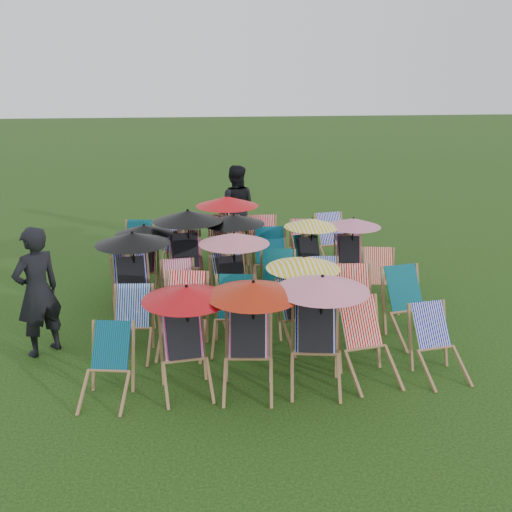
{
  "coord_description": "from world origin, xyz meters",
  "views": [
    {
      "loc": [
        -1.2,
        -8.42,
        3.63
      ],
      "look_at": [
        0.01,
        0.26,
        0.9
      ],
      "focal_mm": 40.0,
      "sensor_mm": 36.0,
      "label": 1
    }
  ],
  "objects": [
    {
      "name": "deckchair_3",
      "position": [
        0.42,
        -2.23,
        0.72
      ],
      "size": [
        1.15,
        1.22,
        1.36
      ],
      "rotation": [
        0.0,
        0.0,
        -0.19
      ],
      "color": "#926944",
      "rests_on": "ground"
    },
    {
      "name": "person_rear",
      "position": [
        0.04,
        3.77,
        0.93
      ],
      "size": [
        1.03,
        0.88,
        1.86
      ],
      "primitive_type": "imported",
      "rotation": [
        0.0,
        0.0,
        2.92
      ],
      "color": "black",
      "rests_on": "ground"
    },
    {
      "name": "deckchair_26",
      "position": [
        -0.31,
        2.35,
        0.76
      ],
      "size": [
        1.22,
        1.28,
        1.45
      ],
      "rotation": [
        0.0,
        0.0,
        -0.07
      ],
      "color": "#926944",
      "rests_on": "ground"
    },
    {
      "name": "deckchair_4",
      "position": [
        1.09,
        -2.21,
        0.47
      ],
      "size": [
        0.75,
        0.95,
        0.95
      ],
      "rotation": [
        0.0,
        0.0,
        0.14
      ],
      "color": "#926944",
      "rests_on": "ground"
    },
    {
      "name": "deckchair_8",
      "position": [
        -0.49,
        -1.1,
        0.47
      ],
      "size": [
        0.76,
        0.95,
        0.94
      ],
      "rotation": [
        0.0,
        0.0,
        -0.17
      ],
      "color": "#926944",
      "rests_on": "ground"
    },
    {
      "name": "deckchair_21",
      "position": [
        0.43,
        1.2,
        0.51
      ],
      "size": [
        0.72,
        0.97,
        1.02
      ],
      "rotation": [
        0.0,
        0.0,
        -0.04
      ],
      "color": "#926944",
      "rests_on": "ground"
    },
    {
      "name": "deckchair_22",
      "position": [
        1.18,
        1.32,
        0.64
      ],
      "size": [
        1.02,
        1.1,
        1.21
      ],
      "rotation": [
        0.0,
        0.0,
        0.17
      ],
      "color": "#926944",
      "rests_on": "ground"
    },
    {
      "name": "deckchair_17",
      "position": [
        2.05,
        0.06,
        0.45
      ],
      "size": [
        0.75,
        0.94,
        0.91
      ],
      "rotation": [
        0.0,
        0.0,
        -0.2
      ],
      "color": "#926944",
      "rests_on": "ground"
    },
    {
      "name": "deckchair_13",
      "position": [
        -1.23,
        -0.01,
        0.44
      ],
      "size": [
        0.63,
        0.84,
        0.88
      ],
      "rotation": [
        0.0,
        0.0,
        0.06
      ],
      "color": "#926944",
      "rests_on": "ground"
    },
    {
      "name": "deckchair_14",
      "position": [
        -0.37,
        0.04,
        0.7
      ],
      "size": [
        1.12,
        1.22,
        1.33
      ],
      "rotation": [
        0.0,
        0.0,
        0.2
      ],
      "color": "#926944",
      "rests_on": "ground"
    },
    {
      "name": "deckchair_11",
      "position": [
        2.09,
        -1.17,
        0.49
      ],
      "size": [
        0.76,
        0.98,
        0.98
      ],
      "rotation": [
        0.0,
        0.0,
        0.13
      ],
      "color": "#926944",
      "rests_on": "ground"
    },
    {
      "name": "deckchair_7",
      "position": [
        -1.2,
        -1.07,
        0.5
      ],
      "size": [
        0.83,
        1.04,
        1.01
      ],
      "rotation": [
        0.0,
        0.0,
        -0.2
      ],
      "color": "#926944",
      "rests_on": "ground"
    },
    {
      "name": "deckchair_18",
      "position": [
        -1.86,
        1.31,
        0.63
      ],
      "size": [
        1.01,
        1.06,
        1.19
      ],
      "rotation": [
        0.0,
        0.0,
        -0.11
      ],
      "color": "#926944",
      "rests_on": "ground"
    },
    {
      "name": "deckchair_15",
      "position": [
        0.34,
        0.04,
        0.47
      ],
      "size": [
        0.76,
        0.96,
        0.95
      ],
      "rotation": [
        0.0,
        0.0,
        -0.16
      ],
      "color": "#926944",
      "rests_on": "ground"
    },
    {
      "name": "deckchair_19",
      "position": [
        -1.08,
        1.21,
        0.76
      ],
      "size": [
        1.22,
        1.3,
        1.45
      ],
      "rotation": [
        0.0,
        0.0,
        0.09
      ],
      "color": "#926944",
      "rests_on": "ground"
    },
    {
      "name": "deckchair_0",
      "position": [
        -2.11,
        -2.27,
        0.42
      ],
      "size": [
        0.7,
        0.87,
        0.84
      ],
      "rotation": [
        0.0,
        0.0,
        -0.2
      ],
      "color": "#926944",
      "rests_on": "ground"
    },
    {
      "name": "deckchair_1",
      "position": [
        -1.18,
        -2.13,
        0.67
      ],
      "size": [
        1.08,
        1.15,
        1.28
      ],
      "rotation": [
        0.0,
        0.0,
        0.11
      ],
      "color": "#926944",
      "rests_on": "ground"
    },
    {
      "name": "deckchair_5",
      "position": [
        2.0,
        -2.27,
        0.43
      ],
      "size": [
        0.66,
        0.85,
        0.86
      ],
      "rotation": [
        0.0,
        0.0,
        0.12
      ],
      "color": "#926944",
      "rests_on": "ground"
    },
    {
      "name": "ground",
      "position": [
        0.0,
        0.0,
        0.0
      ],
      "size": [
        100.0,
        100.0,
        0.0
      ],
      "primitive_type": "plane",
      "color": "black",
      "rests_on": "ground"
    },
    {
      "name": "deckchair_27",
      "position": [
        0.46,
        2.32,
        0.49
      ],
      "size": [
        0.69,
        0.94,
        0.99
      ],
      "rotation": [
        0.0,
        0.0,
        -0.04
      ],
      "color": "#926944",
      "rests_on": "ground"
    },
    {
      "name": "deckchair_23",
      "position": [
        1.92,
        1.3,
        0.63
      ],
      "size": [
        1.01,
        1.07,
        1.19
      ],
      "rotation": [
        0.0,
        0.0,
        -0.16
      ],
      "color": "#926944",
      "rests_on": "ground"
    },
    {
      "name": "deckchair_12",
      "position": [
        -1.95,
        0.12,
        0.72
      ],
      "size": [
        1.16,
        1.24,
        1.37
      ],
      "rotation": [
        0.0,
        0.0,
        0.12
      ],
      "color": "#926944",
      "rests_on": "ground"
    },
    {
      "name": "deckchair_9",
      "position": [
        0.48,
        -1.09,
        0.66
      ],
      "size": [
        1.05,
        1.14,
        1.25
      ],
      "rotation": [
        0.0,
        0.0,
        0.17
      ],
      "color": "#926944",
      "rests_on": "ground"
    },
    {
      "name": "deckchair_10",
      "position": [
        1.26,
        -1.07,
        0.5
      ],
      "size": [
        0.77,
        0.99,
        1.0
      ],
      "rotation": [
        0.0,
        0.0,
        -0.12
      ],
      "color": "#926944",
      "rests_on": "ground"
    },
    {
      "name": "deckchair_6",
      "position": [
        -1.9,
        -1.14,
        0.44
      ],
      "size": [
        0.67,
        0.87,
        0.88
      ],
      "rotation": [
        0.0,
        0.0,
        -0.11
      ],
      "color": "#926944",
      "rests_on": "ground"
    },
    {
      "name": "deckchair_29",
      "position": [
        1.92,
        2.34,
        0.5
      ],
      "size": [
        0.77,
        0.99,
        0.99
      ],
      "rotation": [
        0.0,
        0.0,
        0.13
      ],
      "color": "#926944",
      "rests_on": "ground"
    },
    {
      "name": "deckchair_2",
      "position": [
        -0.41,
        -2.24,
        0.7
      ],
      "size": [
        1.13,
        1.19,
        1.34
      ],
      "rotation": [
        0.0,
        0.0,
        -0.15
      ],
      "color": "#926944",
      "rests_on": "ground"
    },
    {
      "name": "deckchair_24",
      "position": [
        -2.05,
        2.41,
        0.48
      ],
      "size": [
        0.8,
        0.99,
        0.95
      ],
      "rotation": [
        0.0,
        0.0,
        -0.21
      ],
      "color": "#926944",
      "rests_on": "ground"
    },
    {
      "name": "person_left",
      "position": [
        -3.12,
        -0.92,
        0.9
      ],
      "size": [
        0.77,
        0.76,
        1.8
      ],
      "primitive_type": "imported",
      "rotation": [
        0.0,
        0.0,
        3.89
      ],
      "color": "black",
      "rests_on": "ground"
    },
    {
      "name": "deckchair_16",
      "position": [
        1.11,
        -0.01,
        0.41
      ],
      "size": [
        0.62,
        0.81,
        0.82
      ],
      "rotation": [
        0.0,
        0.0,
        -0.11
      ],
      "color": "#926944",
      "rests_on": "ground"
    },
    {
      "name": "deckchair_25",
      "position": [
        -1.26,
        2.33,
        0.48
      ],
      "size": [
        0.66,
        0.91,
        0.96
      ],
      "rotation": [
        0.0,
        0.0,
        -0.02
      ],
      "color": "#926944",
      "rests_on": "ground"
    },
    {
      "name": "deckchair_28",
      "position": [
        1.27,
        2.39,
        0.44
      ],
      "size": [
        0.71,
        0.89,
        0.87
      ],
      "rotation": [
        0.0,
        0.0,
        -0.18
      ],
      "color": "#926944",
      "rests_on": "ground"
    },
    {
      "name": "deckchair_20",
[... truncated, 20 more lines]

